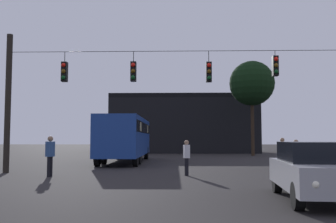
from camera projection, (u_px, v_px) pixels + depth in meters
name	position (u px, v px, depth m)	size (l,w,h in m)	color
ground_plane	(175.00, 160.00, 28.61)	(168.00, 168.00, 0.00)	black
overhead_signal_span	(173.00, 93.00, 17.92)	(16.17, 0.44, 6.67)	black
city_bus	(126.00, 135.00, 26.19)	(2.63, 11.02, 3.00)	navy
car_near_right	(316.00, 170.00, 9.87)	(2.20, 4.46, 1.52)	#99999E
pedestrian_crossing_left	(283.00, 152.00, 19.82)	(0.29, 0.39, 1.67)	black
pedestrian_crossing_center	(187.00, 156.00, 16.54)	(0.30, 0.39, 1.55)	black
pedestrian_crossing_right	(296.00, 156.00, 16.12)	(0.27, 0.38, 1.57)	black
pedestrian_near_bus	(50.00, 154.00, 16.06)	(0.33, 0.41, 1.72)	black
corner_building	(184.00, 124.00, 45.69)	(16.87, 8.31, 6.70)	black
tree_left_silhouette	(252.00, 84.00, 36.63)	(4.35, 4.35, 9.15)	#2D2116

